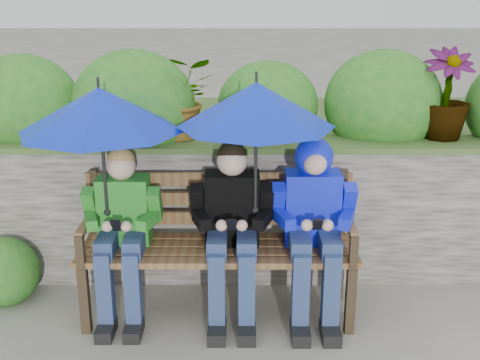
{
  "coord_description": "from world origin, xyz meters",
  "views": [
    {
      "loc": [
        0.01,
        -3.4,
        2.07
      ],
      "look_at": [
        0.0,
        0.1,
        0.95
      ],
      "focal_mm": 45.0,
      "sensor_mm": 36.0,
      "label": 1
    }
  ],
  "objects_px": {
    "park_bench": "(219,235)",
    "boy_right": "(314,215)",
    "boy_left": "(122,226)",
    "umbrella_left": "(100,110)",
    "boy_middle": "(232,223)",
    "umbrella_right": "(256,105)"
  },
  "relations": [
    {
      "from": "park_bench",
      "to": "boy_right",
      "type": "height_order",
      "value": "boy_right"
    },
    {
      "from": "boy_left",
      "to": "umbrella_left",
      "type": "distance_m",
      "value": 0.75
    },
    {
      "from": "park_bench",
      "to": "boy_left",
      "type": "xyz_separation_m",
      "value": [
        -0.61,
        -0.08,
        0.1
      ]
    },
    {
      "from": "boy_left",
      "to": "umbrella_left",
      "type": "height_order",
      "value": "umbrella_left"
    },
    {
      "from": "boy_middle",
      "to": "boy_left",
      "type": "bearing_deg",
      "value": 179.66
    },
    {
      "from": "boy_left",
      "to": "boy_middle",
      "type": "relative_size",
      "value": 0.96
    },
    {
      "from": "boy_middle",
      "to": "park_bench",
      "type": "bearing_deg",
      "value": 136.08
    },
    {
      "from": "boy_right",
      "to": "umbrella_right",
      "type": "distance_m",
      "value": 0.8
    },
    {
      "from": "boy_middle",
      "to": "boy_right",
      "type": "bearing_deg",
      "value": 1.29
    },
    {
      "from": "park_bench",
      "to": "boy_right",
      "type": "distance_m",
      "value": 0.63
    },
    {
      "from": "park_bench",
      "to": "boy_left",
      "type": "height_order",
      "value": "boy_left"
    },
    {
      "from": "boy_middle",
      "to": "umbrella_left",
      "type": "height_order",
      "value": "umbrella_left"
    },
    {
      "from": "umbrella_left",
      "to": "umbrella_right",
      "type": "xyz_separation_m",
      "value": [
        0.93,
        -0.01,
        0.03
      ]
    },
    {
      "from": "boy_left",
      "to": "umbrella_right",
      "type": "bearing_deg",
      "value": -0.76
    },
    {
      "from": "park_bench",
      "to": "boy_right",
      "type": "xyz_separation_m",
      "value": [
        0.6,
        -0.07,
        0.17
      ]
    },
    {
      "from": "boy_left",
      "to": "umbrella_right",
      "type": "xyz_separation_m",
      "value": [
        0.84,
        -0.01,
        0.78
      ]
    },
    {
      "from": "boy_middle",
      "to": "boy_right",
      "type": "height_order",
      "value": "boy_right"
    },
    {
      "from": "boy_left",
      "to": "umbrella_left",
      "type": "xyz_separation_m",
      "value": [
        -0.09,
        0.0,
        0.74
      ]
    },
    {
      "from": "boy_left",
      "to": "boy_right",
      "type": "height_order",
      "value": "boy_right"
    },
    {
      "from": "park_bench",
      "to": "boy_right",
      "type": "relative_size",
      "value": 1.5
    },
    {
      "from": "boy_middle",
      "to": "umbrella_left",
      "type": "distance_m",
      "value": 1.07
    },
    {
      "from": "park_bench",
      "to": "boy_middle",
      "type": "xyz_separation_m",
      "value": [
        0.09,
        -0.09,
        0.12
      ]
    }
  ]
}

